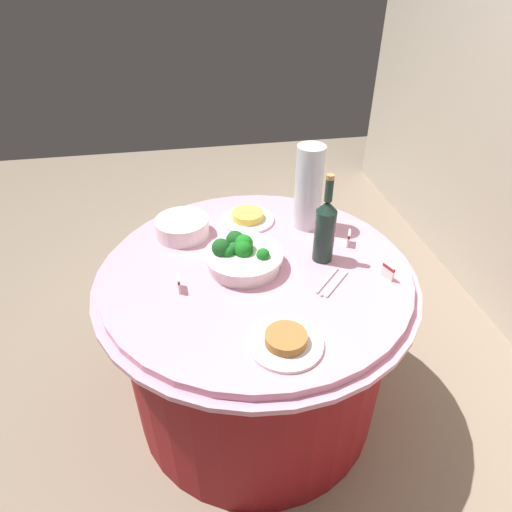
# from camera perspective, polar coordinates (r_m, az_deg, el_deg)

# --- Properties ---
(ground_plane) EXTENTS (6.00, 6.00, 0.00)m
(ground_plane) POSITION_cam_1_polar(r_m,az_deg,el_deg) (2.14, -0.00, -17.49)
(ground_plane) COLOR gray
(buffet_table) EXTENTS (1.16, 1.16, 0.74)m
(buffet_table) POSITION_cam_1_polar(r_m,az_deg,el_deg) (1.85, -0.00, -10.50)
(buffet_table) COLOR maroon
(buffet_table) RESTS_ON ground_plane
(broccoli_bowl) EXTENTS (0.28, 0.28, 0.12)m
(broccoli_bowl) POSITION_cam_1_polar(r_m,az_deg,el_deg) (1.59, -1.76, 0.06)
(broccoli_bowl) COLOR white
(broccoli_bowl) RESTS_ON buffet_table
(plate_stack) EXTENTS (0.21, 0.21, 0.07)m
(plate_stack) POSITION_cam_1_polar(r_m,az_deg,el_deg) (1.79, -9.35, 3.65)
(plate_stack) COLOR white
(plate_stack) RESTS_ON buffet_table
(wine_bottle) EXTENTS (0.07, 0.07, 0.34)m
(wine_bottle) POSITION_cam_1_polar(r_m,az_deg,el_deg) (1.60, 8.76, 3.44)
(wine_bottle) COLOR #182F26
(wine_bottle) RESTS_ON buffet_table
(decorative_fruit_vase) EXTENTS (0.11, 0.11, 0.34)m
(decorative_fruit_vase) POSITION_cam_1_polar(r_m,az_deg,el_deg) (1.78, 6.68, 8.13)
(decorative_fruit_vase) COLOR silver
(decorative_fruit_vase) RESTS_ON buffet_table
(serving_tongs) EXTENTS (0.15, 0.14, 0.01)m
(serving_tongs) POSITION_cam_1_polar(r_m,az_deg,el_deg) (1.55, 9.53, -3.47)
(serving_tongs) COLOR silver
(serving_tongs) RESTS_ON buffet_table
(food_plate_peanuts) EXTENTS (0.22, 0.22, 0.04)m
(food_plate_peanuts) POSITION_cam_1_polar(r_m,az_deg,el_deg) (1.32, 3.81, -10.75)
(food_plate_peanuts) COLOR white
(food_plate_peanuts) RESTS_ON buffet_table
(food_plate_fried_egg) EXTENTS (0.22, 0.22, 0.04)m
(food_plate_fried_egg) POSITION_cam_1_polar(r_m,az_deg,el_deg) (1.87, -1.07, 4.91)
(food_plate_fried_egg) COLOR white
(food_plate_fried_egg) RESTS_ON buffet_table
(label_placard_front) EXTENTS (0.05, 0.03, 0.05)m
(label_placard_front) POSITION_cam_1_polar(r_m,az_deg,el_deg) (1.61, 16.46, -1.81)
(label_placard_front) COLOR white
(label_placard_front) RESTS_ON buffet_table
(label_placard_mid) EXTENTS (0.05, 0.03, 0.05)m
(label_placard_mid) POSITION_cam_1_polar(r_m,az_deg,el_deg) (1.75, 11.71, 2.30)
(label_placard_mid) COLOR white
(label_placard_mid) RESTS_ON buffet_table
(label_placard_rear) EXTENTS (0.05, 0.01, 0.05)m
(label_placard_rear) POSITION_cam_1_polar(r_m,az_deg,el_deg) (1.51, -9.80, -3.32)
(label_placard_rear) COLOR white
(label_placard_rear) RESTS_ON buffet_table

